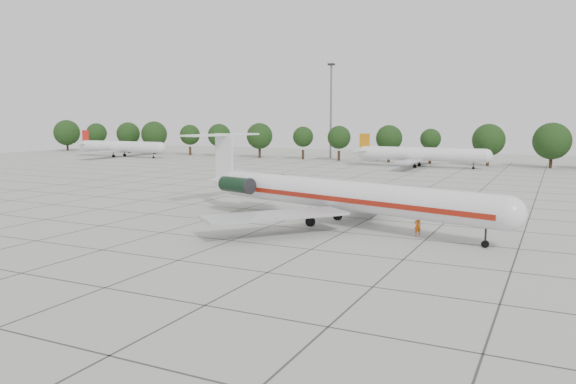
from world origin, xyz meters
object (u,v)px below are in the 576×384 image
bg_airliner_a (121,147)px  floodlight_mast (331,106)px  bg_airliner_c (421,154)px  ground_crew (418,226)px  main_airliner (329,193)px

bg_airliner_a → floodlight_mast: size_ratio=1.11×
bg_airliner_c → floodlight_mast: (-28.57, 17.13, 11.37)m
ground_crew → bg_airliner_c: bearing=-114.3°
bg_airliner_a → bg_airliner_c: 83.22m
ground_crew → bg_airliner_a: size_ratio=0.07×
main_airliner → bg_airliner_a: (-89.46, 66.45, -0.36)m
main_airliner → floodlight_mast: bearing=126.8°
floodlight_mast → main_airliner: bearing=-68.4°
main_airliner → bg_airliner_a: bearing=158.6°
ground_crew → floodlight_mast: floodlight_mast is taller
main_airliner → floodlight_mast: (-34.94, 88.35, 11.02)m
bg_airliner_c → floodlight_mast: floodlight_mast is taller
ground_crew → bg_airliner_c: (-16.30, 73.23, 1.96)m
main_airliner → floodlight_mast: floodlight_mast is taller
bg_airliner_c → bg_airliner_a: bearing=-176.7°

